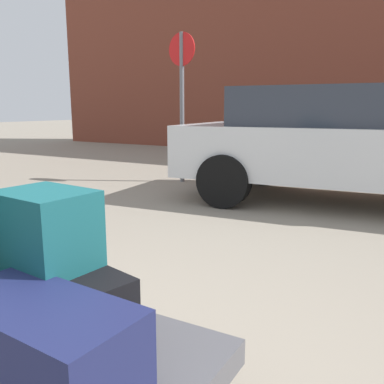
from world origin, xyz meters
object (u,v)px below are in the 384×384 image
Objects in this scene: duffel_bag_black_front_left at (51,305)px; no_parking_sign at (182,91)px; luggage_cart at (28,362)px; parked_car at (354,142)px; duffel_bag_navy_rear_right at (42,356)px; duffel_bag_teal_topmost_pile at (46,229)px.

duffel_bag_black_front_left is 0.28× the size of no_parking_sign.
luggage_cart is 0.30× the size of parked_car.
luggage_cart is at bearing 152.68° from duffel_bag_navy_rear_right.
no_parking_sign reaches higher than duffel_bag_teal_topmost_pile.
duffel_bag_black_front_left is at bearing 41.91° from luggage_cart.
luggage_cart is 4.57m from parked_car.
duffel_bag_black_front_left is 0.14× the size of parked_car.
duffel_bag_navy_rear_right is at bearing -32.28° from duffel_bag_black_front_left.
no_parking_sign is (-2.34, 4.79, 0.94)m from duffel_bag_black_front_left.
parked_car is 1.93× the size of no_parking_sign.
duffel_bag_teal_topmost_pile reaches higher than luggage_cart.
duffel_bag_navy_rear_right is at bearing -40.38° from duffel_bag_teal_topmost_pile.
no_parking_sign reaches higher than duffel_bag_navy_rear_right.
no_parking_sign is at bearing 115.03° from luggage_cart.
parked_car is (0.30, 4.47, -0.00)m from duffel_bag_teal_topmost_pile.
duffel_bag_navy_rear_right is 5.74m from no_parking_sign.
parked_car is (0.05, 4.72, 0.26)m from duffel_bag_navy_rear_right.
luggage_cart is 0.50m from duffel_bag_teal_topmost_pile.
parked_car is at bearing -7.02° from no_parking_sign.
no_parking_sign reaches higher than luggage_cart.
duffel_bag_navy_rear_right is at bearing -90.64° from parked_car.
duffel_bag_teal_topmost_pile is at bearing 41.91° from luggage_cart.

